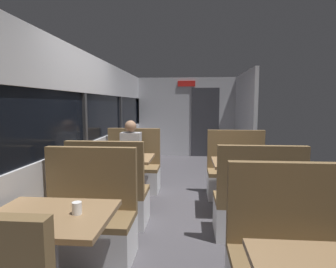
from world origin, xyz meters
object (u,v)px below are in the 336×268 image
at_px(dining_table_mid_window, 123,164).
at_px(coffee_cup_primary, 108,155).
at_px(bench_rear_aisle_facing_entry, 237,177).
at_px(dining_table_near_window, 50,227).
at_px(dining_table_rear_aisle, 245,169).
at_px(seated_passenger, 131,162).
at_px(bench_rear_aisle_facing_end, 256,209).
at_px(bench_mid_window_facing_end, 110,199).
at_px(bench_near_window_facing_entry, 87,226).
at_px(bench_mid_window_facing_entry, 133,172).
at_px(coffee_cup_secondary, 77,208).

bearing_deg(dining_table_mid_window, coffee_cup_primary, -164.98).
height_order(dining_table_mid_window, bench_rear_aisle_facing_entry, bench_rear_aisle_facing_entry).
relative_size(dining_table_near_window, dining_table_rear_aisle, 1.00).
bearing_deg(seated_passenger, dining_table_mid_window, -90.00).
relative_size(dining_table_rear_aisle, bench_rear_aisle_facing_end, 0.82).
bearing_deg(coffee_cup_primary, bench_mid_window_facing_end, -72.41).
bearing_deg(bench_rear_aisle_facing_entry, bench_near_window_facing_entry, -132.08).
bearing_deg(bench_near_window_facing_entry, bench_mid_window_facing_entry, 90.00).
xyz_separation_m(bench_mid_window_facing_entry, coffee_cup_primary, (-0.20, -0.75, 0.46)).
bearing_deg(bench_rear_aisle_facing_entry, dining_table_mid_window, -164.41).
relative_size(bench_mid_window_facing_entry, coffee_cup_secondary, 12.22).
bearing_deg(coffee_cup_secondary, dining_table_mid_window, 95.33).
height_order(dining_table_mid_window, bench_rear_aisle_facing_end, bench_rear_aisle_facing_end).
distance_m(bench_mid_window_facing_end, bench_rear_aisle_facing_end, 1.80).
distance_m(dining_table_near_window, dining_table_mid_window, 2.18).
xyz_separation_m(dining_table_near_window, coffee_cup_primary, (-0.20, 2.13, 0.15)).
bearing_deg(dining_table_rear_aisle, coffee_cup_primary, 175.84).
distance_m(dining_table_mid_window, bench_rear_aisle_facing_end, 2.03).
distance_m(bench_mid_window_facing_entry, bench_rear_aisle_facing_entry, 1.80).
bearing_deg(seated_passenger, coffee_cup_secondary, -85.86).
bearing_deg(dining_table_mid_window, bench_near_window_facing_entry, -90.00).
relative_size(dining_table_near_window, coffee_cup_primary, 10.00).
relative_size(coffee_cup_primary, coffee_cup_secondary, 1.00).
xyz_separation_m(bench_mid_window_facing_entry, seated_passenger, (0.00, -0.07, 0.21)).
xyz_separation_m(bench_mid_window_facing_entry, bench_rear_aisle_facing_entry, (1.79, -0.20, 0.00)).
height_order(bench_rear_aisle_facing_end, seated_passenger, seated_passenger).
xyz_separation_m(bench_rear_aisle_facing_end, bench_rear_aisle_facing_entry, (0.00, 1.40, 0.00)).
xyz_separation_m(bench_rear_aisle_facing_end, seated_passenger, (-1.79, 1.53, 0.21)).
distance_m(bench_rear_aisle_facing_end, coffee_cup_primary, 2.21).
bearing_deg(bench_rear_aisle_facing_entry, seated_passenger, 175.92).
bearing_deg(bench_near_window_facing_entry, coffee_cup_secondary, -73.44).
bearing_deg(bench_mid_window_facing_entry, bench_mid_window_facing_end, -90.00).
bearing_deg(dining_table_rear_aisle, dining_table_mid_window, 173.62).
height_order(dining_table_mid_window, seated_passenger, seated_passenger).
xyz_separation_m(dining_table_rear_aisle, seated_passenger, (-1.79, 0.83, -0.10)).
height_order(bench_mid_window_facing_end, bench_mid_window_facing_entry, same).
xyz_separation_m(dining_table_rear_aisle, coffee_cup_secondary, (-1.59, -1.96, 0.15)).
xyz_separation_m(bench_mid_window_facing_entry, coffee_cup_secondary, (0.20, -2.86, 0.46)).
distance_m(dining_table_rear_aisle, coffee_cup_secondary, 2.53).
relative_size(dining_table_near_window, bench_rear_aisle_facing_entry, 0.82).
relative_size(bench_rear_aisle_facing_entry, coffee_cup_secondary, 12.22).
relative_size(bench_rear_aisle_facing_entry, seated_passenger, 0.87).
relative_size(dining_table_rear_aisle, bench_rear_aisle_facing_entry, 0.82).
xyz_separation_m(dining_table_near_window, dining_table_rear_aisle, (1.79, 1.98, 0.00)).
relative_size(bench_mid_window_facing_end, dining_table_rear_aisle, 1.22).
height_order(bench_mid_window_facing_entry, bench_rear_aisle_facing_end, same).
height_order(dining_table_near_window, seated_passenger, seated_passenger).
bearing_deg(dining_table_rear_aisle, seated_passenger, 155.20).
bearing_deg(coffee_cup_secondary, bench_mid_window_facing_end, 97.85).
distance_m(bench_mid_window_facing_entry, coffee_cup_primary, 0.91).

